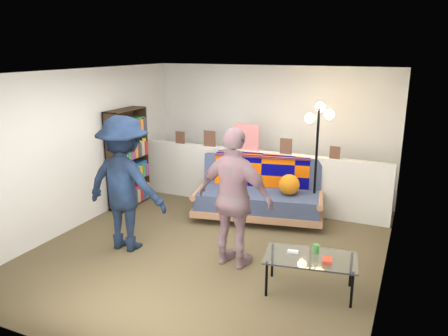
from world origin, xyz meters
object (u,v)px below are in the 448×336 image
object	(u,v)px
floor_lamp	(318,139)
futon_sofa	(260,194)
person_right	(235,199)
coffee_table	(311,259)
person_left	(125,184)
bookshelf	(128,161)

from	to	relation	value
floor_lamp	futon_sofa	bearing A→B (deg)	-164.07
floor_lamp	person_right	xyz separation A→B (m)	(-0.59, -1.89, -0.45)
coffee_table	person_left	bearing A→B (deg)	177.76
floor_lamp	person_right	bearing A→B (deg)	-107.43
person_right	futon_sofa	bearing A→B (deg)	-73.90
person_left	person_right	xyz separation A→B (m)	(1.55, 0.14, -0.03)
bookshelf	coffee_table	world-z (taller)	bookshelf
bookshelf	floor_lamp	xyz separation A→B (m)	(3.15, 0.60, 0.55)
person_left	futon_sofa	bearing A→B (deg)	-126.63
coffee_table	floor_lamp	xyz separation A→B (m)	(-0.45, 2.13, 0.94)
futon_sofa	person_right	world-z (taller)	person_right
futon_sofa	person_right	bearing A→B (deg)	-81.71
futon_sofa	bookshelf	xyz separation A→B (m)	(-2.32, -0.36, 0.38)
floor_lamp	person_left	xyz separation A→B (m)	(-2.14, -2.02, -0.42)
coffee_table	person_right	size ratio (longest dim) A/B	0.62
bookshelf	person_right	xyz separation A→B (m)	(2.56, -1.29, 0.10)
bookshelf	person_right	world-z (taller)	person_right
futon_sofa	bookshelf	distance (m)	2.37
bookshelf	person_right	distance (m)	2.86
bookshelf	floor_lamp	bearing A→B (deg)	10.71
bookshelf	coffee_table	size ratio (longest dim) A/B	1.54
coffee_table	floor_lamp	world-z (taller)	floor_lamp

